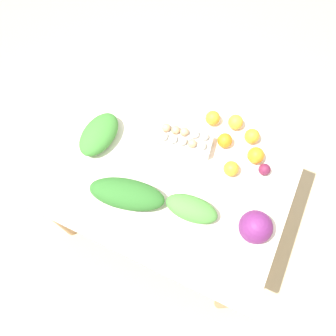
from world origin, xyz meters
name	(u,v)px	position (x,y,z in m)	size (l,w,h in m)	color
ground_plane	(168,213)	(0.00, 0.00, 0.00)	(8.00, 8.00, 0.00)	#C6B289
dining_table	(168,178)	(0.00, 0.00, 0.63)	(1.18, 0.90, 0.74)	silver
cabbage_purple	(256,227)	(-0.47, 0.11, 0.81)	(0.15, 0.15, 0.15)	#6B2366
egg_carton	(183,140)	(-0.01, -0.16, 0.78)	(0.30, 0.16, 0.09)	#B7B7B2
greens_bunch_dandelion	(99,134)	(0.38, -0.01, 0.79)	(0.26, 0.16, 0.09)	#3D8433
greens_bunch_chard	(127,194)	(0.11, 0.21, 0.79)	(0.35, 0.15, 0.10)	#2D6B28
greens_bunch_kale	(192,209)	(-0.18, 0.15, 0.78)	(0.24, 0.12, 0.09)	#4C933D
beet_root	(264,169)	(-0.42, -0.19, 0.77)	(0.06, 0.06, 0.06)	maroon
orange_0	(225,140)	(-0.19, -0.25, 0.78)	(0.07, 0.07, 0.07)	orange
orange_1	(256,155)	(-0.36, -0.23, 0.78)	(0.08, 0.08, 0.08)	orange
orange_2	(236,122)	(-0.20, -0.37, 0.78)	(0.08, 0.08, 0.08)	#F9A833
orange_3	(231,169)	(-0.28, -0.12, 0.78)	(0.07, 0.07, 0.07)	orange
orange_4	(213,118)	(-0.09, -0.34, 0.78)	(0.08, 0.08, 0.08)	orange
orange_5	(252,136)	(-0.31, -0.33, 0.78)	(0.08, 0.08, 0.08)	orange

